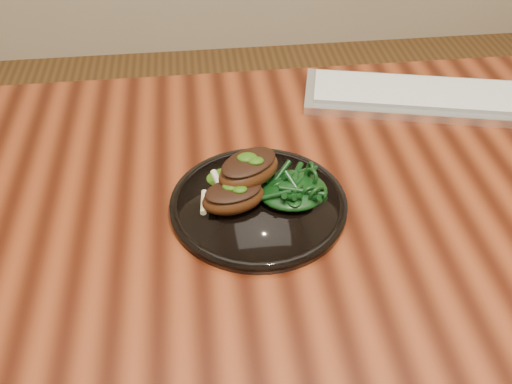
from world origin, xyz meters
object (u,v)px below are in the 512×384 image
Objects in this scene: desk at (370,229)px; greens_heap at (293,187)px; keyboard at (434,97)px; plate at (258,204)px; lamb_chop_front at (233,196)px.

greens_heap is (-0.14, -0.01, 0.12)m from desk.
desk is at bearing -126.47° from keyboard.
lamb_chop_front is at bearing -166.26° from plate.
desk is 15.31× the size of greens_heap.
keyboard is at bearing 33.45° from lamb_chop_front.
greens_heap reaches higher than keyboard.
plate is at bearing -144.85° from keyboard.
plate is 0.06m from greens_heap.
lamb_chop_front is 0.21× the size of keyboard.
plate is 2.52× the size of greens_heap.
greens_heap is at bearing 8.88° from lamb_chop_front.
lamb_chop_front is (-0.23, -0.03, 0.12)m from desk.
desk is at bearing 6.78° from lamb_chop_front.
keyboard is (0.40, 0.27, -0.02)m from lamb_chop_front.
desk is 15.12× the size of lamb_chop_front.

